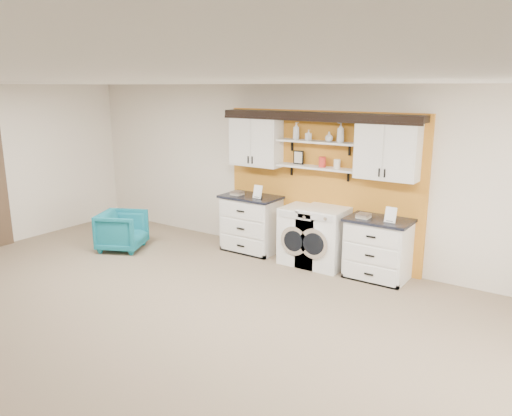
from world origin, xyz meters
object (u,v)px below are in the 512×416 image
Objects in this scene: washer at (304,235)px; armchair at (122,231)px; dryer at (324,237)px; base_cabinet_right at (378,249)px; base_cabinet_left at (251,223)px.

armchair is at bearing -157.52° from washer.
dryer is (0.35, -0.00, 0.02)m from washer.
washer is at bearing 180.00° from dryer.
washer reaches higher than base_cabinet_right.
base_cabinet_left reaches higher than dryer.
washer is (1.04, -0.00, -0.03)m from base_cabinet_left.
dryer is at bearing -0.00° from washer.
washer is (-1.22, -0.00, 0.00)m from base_cabinet_right.
base_cabinet_right is 1.22m from washer.
base_cabinet_right is at bearing -99.23° from armchair.
base_cabinet_left is 2.26m from base_cabinet_right.
base_cabinet_right is 4.32m from armchair.
dryer is (1.38, -0.00, -0.01)m from base_cabinet_left.
base_cabinet_right is at bearing 0.00° from base_cabinet_left.
washer reaches higher than armchair.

